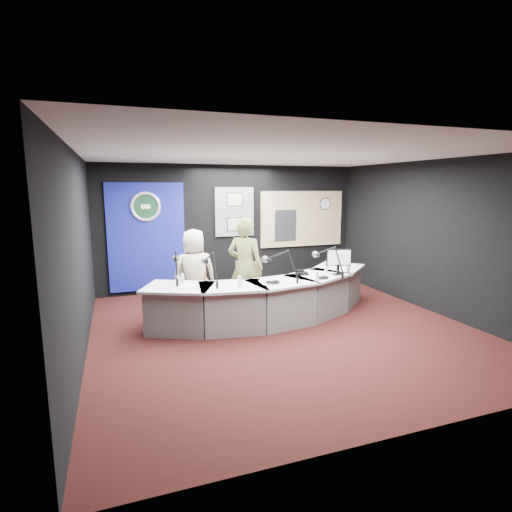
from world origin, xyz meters
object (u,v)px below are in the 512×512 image
object	(u,v)px
armchair_left	(195,291)
person_woman	(245,267)
person_man	(194,273)
armchair_right	(245,291)
broadcast_desk	(269,298)

from	to	relation	value
armchair_left	person_woman	size ratio (longest dim) A/B	0.51
armchair_left	person_man	world-z (taller)	person_man
armchair_right	person_man	distance (m)	0.96
armchair_right	armchair_left	bearing A→B (deg)	-166.04
broadcast_desk	armchair_right	xyz separation A→B (m)	(-0.33, 0.31, 0.09)
armchair_left	person_woman	distance (m)	1.01
armchair_right	person_man	xyz separation A→B (m)	(-0.86, 0.30, 0.33)
person_man	armchair_left	bearing A→B (deg)	-0.00
armchair_right	person_man	world-z (taller)	person_man
broadcast_desk	armchair_right	world-z (taller)	armchair_right
armchair_left	person_man	bearing A→B (deg)	0.00
broadcast_desk	person_woman	bearing A→B (deg)	136.35
armchair_left	armchair_right	distance (m)	0.91
armchair_right	person_man	bearing A→B (deg)	-166.04
armchair_right	person_woman	xyz separation A→B (m)	(0.00, -0.00, 0.43)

